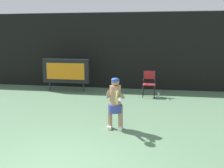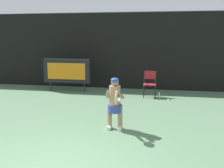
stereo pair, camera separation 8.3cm
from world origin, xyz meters
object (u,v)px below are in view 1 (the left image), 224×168
(umpire_chair, at_px, (149,82))
(tennis_racket, at_px, (117,98))
(water_bottle, at_px, (158,95))
(scoreboard, at_px, (66,71))
(tennis_player, at_px, (115,102))

(umpire_chair, bearing_deg, tennis_racket, -97.20)
(tennis_racket, bearing_deg, umpire_chair, 96.58)
(water_bottle, relative_size, tennis_racket, 0.44)
(water_bottle, bearing_deg, scoreboard, 171.26)
(tennis_player, bearing_deg, umpire_chair, 79.98)
(scoreboard, relative_size, umpire_chair, 2.04)
(umpire_chair, bearing_deg, scoreboard, 173.40)
(scoreboard, xyz_separation_m, water_bottle, (4.23, -0.65, -0.82))
(umpire_chair, distance_m, tennis_racket, 4.87)
(umpire_chair, bearing_deg, tennis_player, -100.02)
(scoreboard, relative_size, tennis_racket, 3.65)
(umpire_chair, bearing_deg, water_bottle, -27.26)
(umpire_chair, height_order, tennis_player, tennis_player)
(water_bottle, bearing_deg, tennis_player, -105.94)
(scoreboard, distance_m, water_bottle, 4.36)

